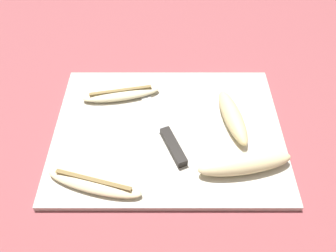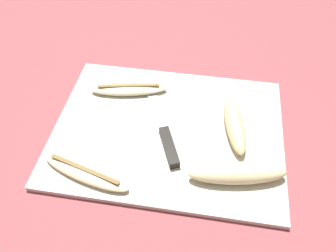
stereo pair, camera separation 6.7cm
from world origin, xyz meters
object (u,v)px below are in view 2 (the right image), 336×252
Objects in this scene: knife at (166,138)px; banana_pale_long at (129,89)px; banana_cream_curved at (85,172)px; banana_ripe_center at (234,125)px; banana_soft_right at (237,173)px.

knife is 0.16m from banana_pale_long.
banana_ripe_center is (0.27, 0.15, 0.01)m from banana_cream_curved.
banana_cream_curved is at bearing -150.53° from banana_ripe_center.
knife is at bearing -160.05° from banana_ripe_center.
banana_cream_curved is (-0.13, -0.10, 0.00)m from knife.
banana_soft_right is at bearing 7.42° from banana_cream_curved.
banana_cream_curved is (-0.28, -0.04, -0.01)m from banana_soft_right.
knife is 1.17× the size of banana_soft_right.
banana_ripe_center reaches higher than banana_cream_curved.
banana_soft_right is 1.00× the size of banana_cream_curved.
banana_pale_long is (-0.24, 0.08, -0.01)m from banana_ripe_center.
banana_pale_long is at bearing 83.05° from banana_cream_curved.
knife is at bearing 37.43° from banana_cream_curved.
knife is 0.14m from banana_ripe_center.
banana_cream_curved is at bearing -165.66° from knife.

